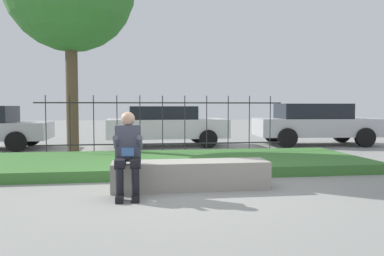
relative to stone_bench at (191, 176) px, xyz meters
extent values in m
plane|color=gray|center=(-0.21, 0.00, -0.20)|extent=(60.00, 60.00, 0.00)
cube|color=gray|center=(0.00, 0.00, 0.03)|extent=(2.50, 0.58, 0.45)
cube|color=slate|center=(0.00, 0.00, -0.16)|extent=(2.40, 0.54, 0.08)
cube|color=black|center=(-1.09, -0.69, -0.15)|extent=(0.11, 0.26, 0.09)
cylinder|color=black|center=(-1.09, -0.63, 0.07)|extent=(0.11, 0.11, 0.36)
cube|color=black|center=(-1.09, -0.42, 0.31)|extent=(0.15, 0.42, 0.13)
cube|color=black|center=(-0.87, -0.69, -0.15)|extent=(0.11, 0.26, 0.09)
cylinder|color=black|center=(-0.87, -0.63, 0.07)|extent=(0.11, 0.11, 0.36)
cube|color=black|center=(-0.87, -0.42, 0.31)|extent=(0.15, 0.42, 0.13)
cube|color=#424756|center=(-0.98, -0.21, 0.58)|extent=(0.38, 0.24, 0.54)
sphere|color=tan|center=(-0.98, -0.23, 0.94)|extent=(0.21, 0.21, 0.21)
cylinder|color=#424756|center=(-1.15, -0.37, 0.60)|extent=(0.08, 0.29, 0.24)
cylinder|color=#424756|center=(-0.81, -0.37, 0.60)|extent=(0.08, 0.29, 0.24)
cube|color=#335689|center=(-0.98, -0.47, 0.47)|extent=(0.18, 0.09, 0.13)
cube|color=#3D7533|center=(-0.21, 2.19, -0.10)|extent=(8.57, 2.98, 0.20)
cylinder|color=#232326|center=(-0.21, 4.06, 0.12)|extent=(6.57, 0.03, 0.03)
cylinder|color=#232326|center=(-0.21, 4.06, 1.22)|extent=(6.57, 0.03, 0.03)
cylinder|color=#232326|center=(-3.19, 4.06, 0.61)|extent=(0.02, 0.02, 1.61)
cylinder|color=#232326|center=(-2.59, 4.06, 0.61)|extent=(0.02, 0.02, 1.61)
cylinder|color=#232326|center=(-2.00, 4.06, 0.61)|extent=(0.02, 0.02, 1.61)
cylinder|color=#232326|center=(-1.40, 4.06, 0.61)|extent=(0.02, 0.02, 1.61)
cylinder|color=#232326|center=(-0.80, 4.06, 0.61)|extent=(0.02, 0.02, 1.61)
cylinder|color=#232326|center=(-0.21, 4.06, 0.61)|extent=(0.02, 0.02, 1.61)
cylinder|color=#232326|center=(0.39, 4.06, 0.61)|extent=(0.02, 0.02, 1.61)
cylinder|color=#232326|center=(0.99, 4.06, 0.61)|extent=(0.02, 0.02, 1.61)
cylinder|color=#232326|center=(1.59, 4.06, 0.61)|extent=(0.02, 0.02, 1.61)
cylinder|color=#232326|center=(2.18, 4.06, 0.61)|extent=(0.02, 0.02, 1.61)
cylinder|color=#232326|center=(2.78, 4.06, 0.61)|extent=(0.02, 0.02, 1.61)
cube|color=#B7B7BC|center=(5.19, 6.15, 0.41)|extent=(4.24, 2.02, 0.59)
cube|color=black|center=(5.02, 6.17, 0.96)|extent=(2.38, 1.67, 0.50)
cylinder|color=black|center=(6.39, 5.22, 0.12)|extent=(0.65, 0.25, 0.63)
cylinder|color=black|center=(6.53, 6.88, 0.12)|extent=(0.65, 0.25, 0.63)
cylinder|color=black|center=(3.85, 5.42, 0.12)|extent=(0.65, 0.25, 0.63)
cylinder|color=black|center=(3.98, 7.08, 0.12)|extent=(0.65, 0.25, 0.63)
cylinder|color=black|center=(-4.39, 5.54, 0.10)|extent=(0.60, 0.21, 0.60)
cylinder|color=black|center=(-4.43, 7.19, 0.10)|extent=(0.60, 0.21, 0.60)
cube|color=silver|center=(0.09, 6.52, 0.40)|extent=(3.98, 1.88, 0.61)
cube|color=black|center=(-0.07, 6.51, 0.92)|extent=(2.21, 1.60, 0.42)
cylinder|color=black|center=(1.33, 5.73, 0.09)|extent=(0.59, 0.22, 0.58)
cylinder|color=black|center=(1.26, 7.40, 0.09)|extent=(0.59, 0.22, 0.58)
cylinder|color=black|center=(-1.09, 5.63, 0.09)|extent=(0.59, 0.22, 0.58)
cylinder|color=black|center=(-1.16, 7.30, 0.09)|extent=(0.59, 0.22, 0.58)
cylinder|color=brown|center=(-2.61, 4.53, 1.58)|extent=(0.32, 0.32, 3.56)
camera|label=1|loc=(-0.80, -5.92, 1.14)|focal=35.00mm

